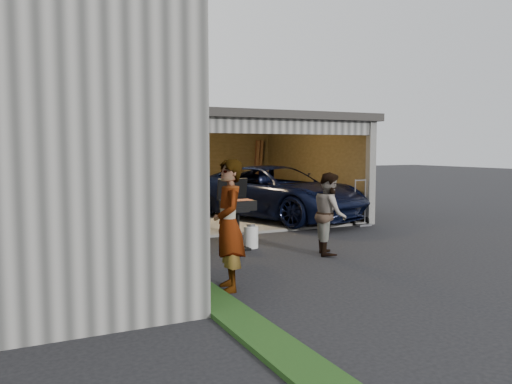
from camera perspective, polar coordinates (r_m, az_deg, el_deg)
ground at (r=8.49m, az=7.24°, el=-8.66°), size 80.00×80.00×0.00m
groundcover_strip at (r=6.62m, az=-4.70°, el=-12.31°), size 0.50×8.00×0.06m
garage at (r=14.67m, az=-4.81°, el=4.48°), size 6.80×6.30×2.90m
minivan at (r=13.79m, az=2.35°, el=-0.28°), size 4.14×5.77×1.46m
woman at (r=7.02m, az=-3.13°, el=-3.80°), size 0.58×0.75×1.85m
man at (r=9.50m, az=8.43°, el=-2.44°), size 0.85×0.93×1.55m
bbq_grill at (r=9.82m, az=-2.17°, el=-1.80°), size 0.63×0.55×1.40m
propane_tank at (r=10.07m, az=-0.59°, el=-5.17°), size 0.38×0.38×0.44m
plywood_panel at (r=8.57m, az=-11.18°, el=-5.32°), size 0.24×0.86×0.95m
hand_truck at (r=13.27m, az=11.92°, el=-2.76°), size 0.50×0.37×1.20m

